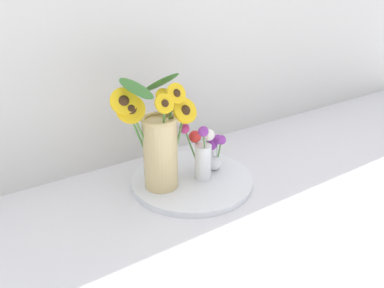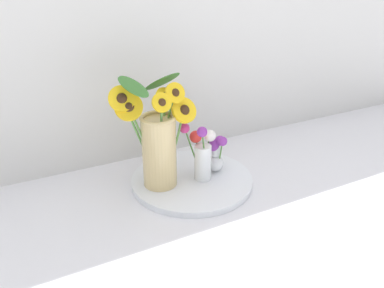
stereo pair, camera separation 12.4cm
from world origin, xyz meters
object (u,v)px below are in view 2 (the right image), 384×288
Objects in this scene: vase_bulb_right at (216,154)px; serving_tray at (192,180)px; vase_small_center at (202,153)px; mason_jar_sunflowers at (158,141)px.

serving_tray is at bearing -178.11° from vase_bulb_right.
vase_small_center is (0.03, -0.02, 0.11)m from serving_tray.
mason_jar_sunflowers is (-0.12, 0.01, 0.17)m from serving_tray.
mason_jar_sunflowers reaches higher than serving_tray.
vase_small_center is at bearing -164.20° from vase_bulb_right.
vase_bulb_right is (0.07, 0.02, -0.03)m from vase_small_center.
vase_small_center reaches higher than serving_tray.
vase_bulb_right is (0.10, 0.00, 0.08)m from serving_tray.
mason_jar_sunflowers reaches higher than vase_bulb_right.
vase_bulb_right is at bearing 1.89° from serving_tray.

